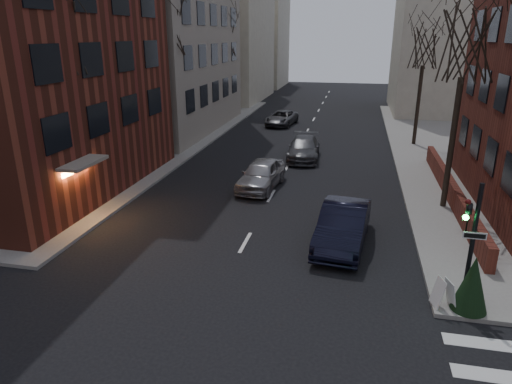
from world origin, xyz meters
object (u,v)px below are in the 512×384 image
tree_left_a (60,31)px  evergreen_shrub (472,283)px  parked_sedan (343,225)px  tree_right_a (467,41)px  tree_left_b (167,25)px  sandwich_board (444,293)px  streetlamp_near (156,102)px  car_lane_gray (304,148)px  tree_right_b (425,45)px  traffic_signal (469,251)px  car_lane_silver (261,174)px  tree_left_c (224,37)px  car_lane_far (281,118)px  streetlamp_far (236,76)px

tree_left_a → evergreen_shrub: 19.22m
parked_sedan → tree_right_a: bearing=53.5°
tree_left_b → sandwich_board: size_ratio=11.40×
sandwich_board → streetlamp_near: bearing=121.9°
tree_left_b → car_lane_gray: size_ratio=2.08×
tree_right_b → traffic_signal: bearing=-92.1°
tree_left_a → tree_left_b: tree_left_b is taller
sandwich_board → car_lane_gray: bearing=93.2°
car_lane_silver → tree_right_b: bearing=58.9°
tree_left_c → car_lane_gray: (9.60, -13.85, -7.27)m
traffic_signal → tree_left_b: bearing=134.5°
tree_left_a → tree_left_b: bearing=90.0°
tree_right_a → car_lane_gray: 13.54m
streetlamp_near → parked_sedan: (12.20, -9.30, -3.38)m
car_lane_far → tree_left_b: bearing=-108.5°
sandwich_board → evergreen_shrub: (0.76, 0.00, 0.44)m
tree_right_b → streetlamp_far: (-17.00, 10.00, -3.35)m
streetlamp_near → car_lane_gray: (9.00, 4.15, -3.48)m
car_lane_far → evergreen_shrub: size_ratio=2.69×
streetlamp_far → parked_sedan: streetlamp_far is taller
streetlamp_far → car_lane_gray: bearing=-60.4°
tree_left_a → streetlamp_far: tree_left_a is taller
tree_right_b → car_lane_far: bearing=151.9°
streetlamp_far → sandwich_board: size_ratio=6.63×
tree_left_b → parked_sedan: 20.14m
streetlamp_far → car_lane_silver: 24.22m
tree_right_a → tree_right_b: (0.00, 14.00, -0.44)m
tree_left_c → traffic_signal: bearing=-61.6°
tree_right_b → parked_sedan: size_ratio=1.76×
tree_right_a → car_lane_far: size_ratio=1.98×
tree_left_a → parked_sedan: bearing=-5.8°
streetlamp_near → traffic_signal: bearing=-38.9°
tree_left_c → tree_right_b: (17.60, -8.00, -0.44)m
tree_right_a → sandwich_board: size_ratio=10.26×
tree_left_b → tree_right_a: size_ratio=1.11×
tree_left_b → tree_left_c: bearing=90.0°
tree_right_a → tree_left_c: bearing=128.7°
tree_right_a → streetlamp_far: bearing=125.3°
tree_left_c → car_lane_far: size_ratio=1.98×
tree_left_c → parked_sedan: size_ratio=1.86×
tree_left_b → tree_right_b: size_ratio=1.18×
sandwich_board → tree_right_a: bearing=64.0°
streetlamp_far → car_lane_silver: size_ratio=1.32×
tree_left_a → car_lane_gray: 17.30m
tree_right_b → parked_sedan: bearing=-104.0°
tree_right_b → streetlamp_near: 20.01m
tree_left_c → tree_left_a: bearing=-90.0°
tree_left_b → evergreen_shrub: 25.54m
tree_left_c → sandwich_board: (16.10, -31.50, -7.41)m
tree_left_c → car_lane_silver: 23.43m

